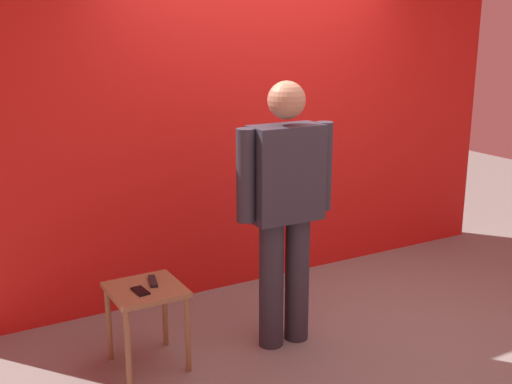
{
  "coord_description": "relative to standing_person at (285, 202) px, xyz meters",
  "views": [
    {
      "loc": [
        -2.5,
        -3.04,
        2.09
      ],
      "look_at": [
        -0.47,
        0.55,
        1.0
      ],
      "focal_mm": 44.21,
      "sensor_mm": 36.0,
      "label": 1
    }
  ],
  "objects": [
    {
      "name": "standing_person",
      "position": [
        0.0,
        0.0,
        0.0
      ],
      "size": [
        0.69,
        0.26,
        1.76
      ],
      "color": "#2D2D38",
      "rests_on": "ground_plane"
    },
    {
      "name": "cell_phone",
      "position": [
        -0.96,
        0.11,
        -0.45
      ],
      "size": [
        0.08,
        0.15,
        0.01
      ],
      "primitive_type": "cube",
      "rotation": [
        0.0,
        0.0,
        0.09
      ],
      "color": "black",
      "rests_on": "side_table"
    },
    {
      "name": "ground_plane",
      "position": [
        0.41,
        -0.27,
        -0.99
      ],
      "size": [
        12.0,
        12.0,
        0.0
      ],
      "primitive_type": "plane",
      "color": "gray"
    },
    {
      "name": "tv_remote",
      "position": [
        -0.85,
        0.2,
        -0.45
      ],
      "size": [
        0.08,
        0.18,
        0.02
      ],
      "primitive_type": "cube",
      "rotation": [
        0.0,
        0.0,
        -0.25
      ],
      "color": "black",
      "rests_on": "side_table"
    },
    {
      "name": "back_wall_red",
      "position": [
        0.41,
        1.09,
        0.34
      ],
      "size": [
        4.8,
        0.12,
        2.66
      ],
      "primitive_type": "cube",
      "color": "red",
      "rests_on": "ground_plane"
    },
    {
      "name": "side_table",
      "position": [
        -0.91,
        0.15,
        -0.55
      ],
      "size": [
        0.44,
        0.44,
        0.53
      ],
      "color": "olive",
      "rests_on": "ground_plane"
    }
  ]
}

